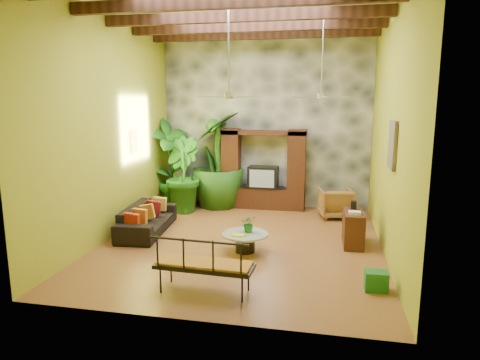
% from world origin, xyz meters
% --- Properties ---
extents(ground, '(7.00, 7.00, 0.00)m').
position_xyz_m(ground, '(0.00, 0.00, 0.00)').
color(ground, brown).
rests_on(ground, ground).
extents(ceiling, '(6.00, 7.00, 0.02)m').
position_xyz_m(ceiling, '(0.00, 0.00, 5.00)').
color(ceiling, silver).
rests_on(ceiling, back_wall).
extents(back_wall, '(6.00, 0.02, 5.00)m').
position_xyz_m(back_wall, '(0.00, 3.50, 2.50)').
color(back_wall, '#ACA727').
rests_on(back_wall, ground).
extents(left_wall, '(0.02, 7.00, 5.00)m').
position_xyz_m(left_wall, '(-3.00, 0.00, 2.50)').
color(left_wall, '#ACA727').
rests_on(left_wall, ground).
extents(right_wall, '(0.02, 7.00, 5.00)m').
position_xyz_m(right_wall, '(3.00, 0.00, 2.50)').
color(right_wall, '#ACA727').
rests_on(right_wall, ground).
extents(stone_accent_wall, '(5.98, 0.10, 4.98)m').
position_xyz_m(stone_accent_wall, '(0.00, 3.44, 2.50)').
color(stone_accent_wall, '#3B3E43').
rests_on(stone_accent_wall, ground).
extents(ceiling_beams, '(5.95, 5.36, 0.22)m').
position_xyz_m(ceiling_beams, '(0.00, 0.00, 4.78)').
color(ceiling_beams, '#391D12').
rests_on(ceiling_beams, ceiling).
extents(entertainment_center, '(2.40, 0.55, 2.30)m').
position_xyz_m(entertainment_center, '(0.00, 3.14, 0.97)').
color(entertainment_center, '#32150E').
rests_on(entertainment_center, ground).
extents(ceiling_fan_front, '(1.28, 1.28, 1.86)m').
position_xyz_m(ceiling_fan_front, '(-0.20, -0.40, 3.40)').
color(ceiling_fan_front, '#B7B7BC').
rests_on(ceiling_fan_front, ceiling).
extents(ceiling_fan_back, '(1.28, 1.28, 1.86)m').
position_xyz_m(ceiling_fan_back, '(1.60, 1.20, 3.40)').
color(ceiling_fan_back, '#B7B7BC').
rests_on(ceiling_fan_back, ceiling).
extents(wall_art_mask, '(0.06, 0.32, 0.55)m').
position_xyz_m(wall_art_mask, '(-2.96, 1.00, 2.10)').
color(wall_art_mask, gold).
rests_on(wall_art_mask, left_wall).
extents(wall_art_painting, '(0.06, 0.70, 0.90)m').
position_xyz_m(wall_art_painting, '(2.96, -0.60, 2.30)').
color(wall_art_painting, '#235A82').
rests_on(wall_art_painting, right_wall).
extents(sofa, '(1.07, 2.30, 0.65)m').
position_xyz_m(sofa, '(-2.37, 0.29, 0.33)').
color(sofa, black).
rests_on(sofa, ground).
extents(wicker_armchair, '(0.99, 1.01, 0.78)m').
position_xyz_m(wicker_armchair, '(2.06, 2.52, 0.39)').
color(wicker_armchair, olive).
rests_on(wicker_armchair, ground).
extents(tall_plant_a, '(1.56, 1.65, 2.60)m').
position_xyz_m(tall_plant_a, '(-2.65, 2.71, 1.30)').
color(tall_plant_a, '#1B5B18').
rests_on(tall_plant_a, ground).
extents(tall_plant_b, '(1.46, 1.49, 2.10)m').
position_xyz_m(tall_plant_b, '(-2.20, 2.33, 1.05)').
color(tall_plant_b, '#216A1C').
rests_on(tall_plant_b, ground).
extents(tall_plant_c, '(1.64, 1.64, 2.79)m').
position_xyz_m(tall_plant_c, '(-1.33, 3.05, 1.40)').
color(tall_plant_c, '#255C18').
rests_on(tall_plant_c, ground).
extents(coffee_table, '(0.96, 0.96, 0.40)m').
position_xyz_m(coffee_table, '(0.17, -0.57, 0.26)').
color(coffee_table, black).
rests_on(coffee_table, ground).
extents(centerpiece_plant, '(0.37, 0.34, 0.36)m').
position_xyz_m(centerpiece_plant, '(0.23, -0.46, 0.58)').
color(centerpiece_plant, '#19611D').
rests_on(centerpiece_plant, coffee_table).
extents(yellow_tray, '(0.28, 0.22, 0.03)m').
position_xyz_m(yellow_tray, '(0.07, -0.76, 0.41)').
color(yellow_tray, gold).
rests_on(yellow_tray, coffee_table).
extents(iron_bench, '(1.65, 0.66, 0.57)m').
position_xyz_m(iron_bench, '(-0.12, -2.64, 0.53)').
color(iron_bench, black).
rests_on(iron_bench, ground).
extents(side_console, '(0.44, 0.94, 0.75)m').
position_xyz_m(side_console, '(2.40, 0.31, 0.37)').
color(side_console, '#382012').
rests_on(side_console, ground).
extents(green_bin, '(0.38, 0.29, 0.33)m').
position_xyz_m(green_bin, '(2.65, -1.94, 0.16)').
color(green_bin, '#20793B').
rests_on(green_bin, ground).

